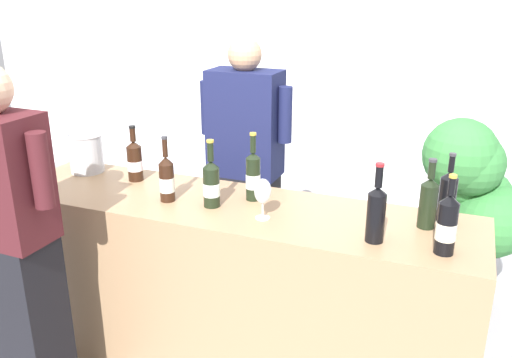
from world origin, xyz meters
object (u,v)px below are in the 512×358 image
(wine_bottle_1, at_px, (211,183))
(wine_bottle_7, at_px, (167,179))
(wine_bottle_2, at_px, (376,212))
(potted_shrub, at_px, (473,193))
(wine_bottle_5, at_px, (447,225))
(wine_bottle_6, at_px, (135,160))
(wine_bottle_4, at_px, (448,196))
(person_guest, at_px, (14,260))
(wine_glass, at_px, (263,193))
(ice_bucket, at_px, (86,153))
(wine_bottle_0, at_px, (253,176))
(wine_bottle_3, at_px, (428,201))
(person_server, at_px, (246,181))

(wine_bottle_1, xyz_separation_m, wine_bottle_7, (-0.24, -0.02, -0.00))
(wine_bottle_2, distance_m, potted_shrub, 1.37)
(wine_bottle_7, bearing_deg, wine_bottle_2, -4.10)
(wine_bottle_2, bearing_deg, wine_bottle_7, 175.90)
(wine_bottle_5, xyz_separation_m, wine_bottle_6, (-1.62, 0.27, -0.01))
(wine_bottle_4, height_order, person_guest, person_guest)
(wine_glass, bearing_deg, wine_bottle_1, 170.74)
(ice_bucket, bearing_deg, wine_bottle_0, -2.63)
(wine_bottle_0, bearing_deg, wine_bottle_3, -1.48)
(wine_bottle_3, bearing_deg, wine_bottle_1, -172.31)
(wine_bottle_0, xyz_separation_m, person_guest, (-0.84, -0.75, -0.26))
(wine_glass, xyz_separation_m, potted_shrub, (0.91, 1.23, -0.32))
(wine_bottle_6, relative_size, potted_shrub, 0.24)
(wine_bottle_6, bearing_deg, person_guest, -100.03)
(wine_bottle_1, height_order, wine_bottle_3, wine_bottle_1)
(wine_bottle_0, height_order, wine_bottle_2, wine_bottle_0)
(wine_bottle_2, xyz_separation_m, wine_bottle_3, (0.19, 0.22, -0.01))
(potted_shrub, bearing_deg, wine_bottle_0, -135.09)
(wine_bottle_7, xyz_separation_m, potted_shrub, (1.42, 1.20, -0.30))
(wine_bottle_0, bearing_deg, wine_bottle_6, 178.02)
(wine_bottle_4, distance_m, potted_shrub, 1.02)
(wine_bottle_5, bearing_deg, ice_bucket, 171.39)
(wine_bottle_6, distance_m, wine_glass, 0.86)
(person_guest, xyz_separation_m, potted_shrub, (1.88, 1.78, -0.06))
(wine_bottle_1, height_order, wine_bottle_6, wine_bottle_1)
(wine_bottle_7, xyz_separation_m, ice_bucket, (-0.66, 0.22, -0.00))
(wine_bottle_0, xyz_separation_m, wine_bottle_7, (-0.39, -0.17, -0.01))
(wine_glass, xyz_separation_m, ice_bucket, (-1.17, 0.25, -0.02))
(wine_bottle_7, height_order, person_server, person_server)
(wine_bottle_1, distance_m, wine_bottle_4, 1.08)
(wine_bottle_4, distance_m, wine_bottle_5, 0.32)
(potted_shrub, bearing_deg, wine_bottle_4, -97.64)
(wine_bottle_5, height_order, person_server, person_server)
(person_server, bearing_deg, wine_bottle_1, -79.72)
(wine_bottle_1, relative_size, wine_glass, 1.73)
(wine_bottle_1, bearing_deg, wine_glass, -9.26)
(wine_bottle_1, distance_m, wine_bottle_2, 0.80)
(wine_bottle_7, height_order, potted_shrub, wine_bottle_7)
(potted_shrub, bearing_deg, wine_glass, -126.37)
(wine_bottle_6, xyz_separation_m, person_server, (0.42, 0.56, -0.25))
(wine_bottle_4, xyz_separation_m, wine_bottle_5, (0.02, -0.32, -0.00))
(wine_bottle_5, bearing_deg, wine_bottle_3, 111.41)
(wine_bottle_2, distance_m, wine_bottle_3, 0.29)
(wine_bottle_4, distance_m, wine_glass, 0.82)
(wine_bottle_0, xyz_separation_m, wine_bottle_2, (0.64, -0.25, 0.01))
(wine_bottle_5, distance_m, wine_glass, 0.80)
(wine_bottle_3, xyz_separation_m, person_server, (-1.12, 0.61, -0.27))
(person_guest, bearing_deg, potted_shrub, 43.50)
(wine_bottle_6, relative_size, wine_glass, 1.59)
(wine_bottle_3, distance_m, wine_bottle_7, 1.23)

